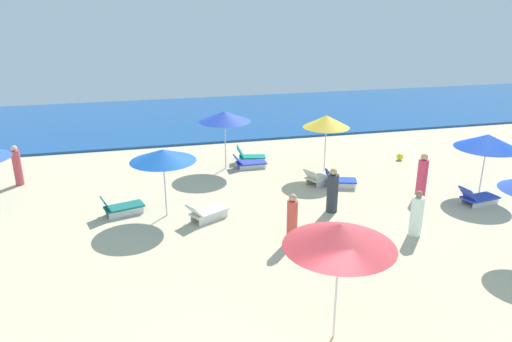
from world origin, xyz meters
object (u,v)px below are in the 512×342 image
(umbrella_2, at_px, (326,121))
(lounge_chair_7_1, at_px, (207,213))
(beachgoer_1, at_px, (422,176))
(umbrella_7, at_px, (163,155))
(umbrella_6, at_px, (340,235))
(beachgoer_4, at_px, (417,215))
(lounge_chair_1_0, at_px, (250,156))
(beachgoer_0, at_px, (292,220))
(beachgoer_2, at_px, (332,192))
(umbrella_1, at_px, (225,116))
(lounge_chair_7_0, at_px, (121,207))
(beachgoer_5, at_px, (17,166))
(beach_ball_0, at_px, (400,157))
(umbrella_5, at_px, (487,141))
(lounge_chair_5_0, at_px, (477,197))
(lounge_chair_1_1, at_px, (249,163))
(lounge_chair_2_1, at_px, (340,180))
(lounge_chair_2_0, at_px, (320,177))

(umbrella_2, distance_m, lounge_chair_7_1, 6.77)
(lounge_chair_7_1, bearing_deg, beachgoer_1, -116.35)
(umbrella_7, bearing_deg, umbrella_6, -67.10)
(beachgoer_4, bearing_deg, umbrella_7, -76.82)
(lounge_chair_1_0, bearing_deg, umbrella_6, -173.98)
(beachgoer_0, height_order, beachgoer_2, beachgoer_2)
(umbrella_1, xyz_separation_m, lounge_chair_7_0, (-4.40, -3.95, -2.07))
(beachgoer_5, bearing_deg, umbrella_7, 112.94)
(umbrella_2, xyz_separation_m, beachgoer_2, (-1.18, -3.68, -1.57))
(umbrella_7, bearing_deg, beach_ball_0, 18.20)
(umbrella_1, bearing_deg, beachgoer_2, -63.29)
(lounge_chair_7_1, bearing_deg, lounge_chair_1_0, -53.93)
(beachgoer_2, bearing_deg, beachgoer_4, 7.38)
(umbrella_5, xyz_separation_m, lounge_chair_7_1, (-10.51, 0.16, -1.81))
(lounge_chair_5_0, relative_size, lounge_chair_7_1, 1.01)
(beachgoer_1, bearing_deg, umbrella_2, 139.83)
(umbrella_1, bearing_deg, umbrella_2, -24.40)
(umbrella_2, xyz_separation_m, beachgoer_5, (-12.35, 1.81, -1.54))
(umbrella_5, relative_size, umbrella_7, 0.99)
(umbrella_2, height_order, beachgoer_2, umbrella_2)
(lounge_chair_1_0, bearing_deg, lounge_chair_7_1, 164.69)
(lounge_chair_7_1, xyz_separation_m, beachgoer_0, (2.29, -2.18, 0.48))
(beachgoer_2, xyz_separation_m, beachgoer_5, (-11.18, 5.49, 0.03))
(beachgoer_2, bearing_deg, umbrella_2, 130.87)
(umbrella_2, distance_m, beachgoer_5, 12.58)
(lounge_chair_1_1, relative_size, lounge_chair_5_0, 0.93)
(umbrella_6, bearing_deg, beachgoer_2, 67.86)
(umbrella_1, relative_size, beachgoer_0, 1.62)
(beachgoer_4, xyz_separation_m, beachgoer_5, (-13.03, 7.80, 0.09))
(lounge_chair_1_1, distance_m, beach_ball_0, 7.11)
(lounge_chair_1_0, relative_size, beachgoer_5, 0.85)
(beachgoer_4, bearing_deg, umbrella_5, 157.46)
(lounge_chair_5_0, bearing_deg, lounge_chair_2_1, 47.88)
(lounge_chair_2_1, height_order, lounge_chair_7_0, lounge_chair_7_0)
(beachgoer_1, bearing_deg, beachgoer_0, -148.49)
(lounge_chair_1_0, relative_size, lounge_chair_2_0, 0.85)
(lounge_chair_2_0, xyz_separation_m, beachgoer_4, (1.25, -4.96, 0.40))
(lounge_chair_1_0, xyz_separation_m, lounge_chair_5_0, (6.91, -6.81, -0.00))
(lounge_chair_5_0, xyz_separation_m, beach_ball_0, (-0.06, 5.33, -0.09))
(lounge_chair_1_1, bearing_deg, umbrella_1, 83.91)
(umbrella_2, distance_m, lounge_chair_2_1, 2.54)
(lounge_chair_2_0, bearing_deg, lounge_chair_1_0, 6.01)
(umbrella_7, bearing_deg, lounge_chair_2_1, 9.21)
(lounge_chair_5_0, xyz_separation_m, beachgoer_0, (-7.47, -1.17, 0.50))
(lounge_chair_2_1, relative_size, lounge_chair_7_0, 0.92)
(beachgoer_0, bearing_deg, beachgoer_1, 94.49)
(lounge_chair_2_1, bearing_deg, beachgoer_4, -153.16)
(umbrella_7, distance_m, beachgoer_1, 9.59)
(umbrella_5, distance_m, beachgoer_1, 2.69)
(umbrella_2, xyz_separation_m, lounge_chair_2_1, (0.07, -1.51, -2.04))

